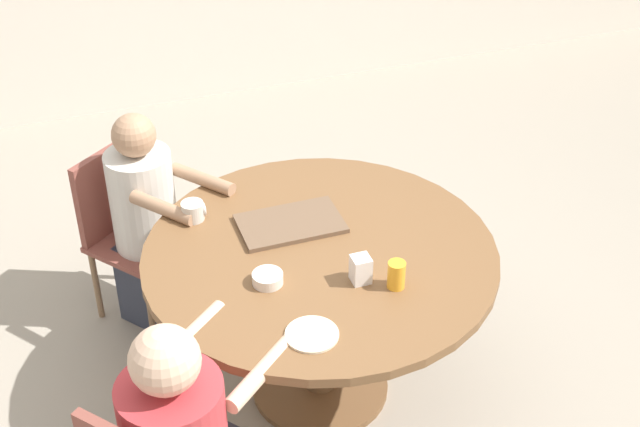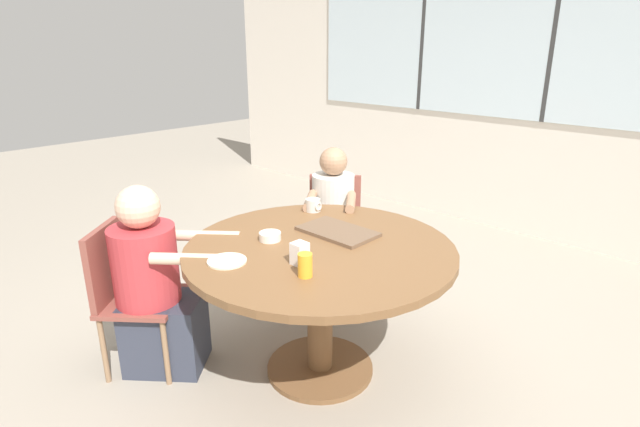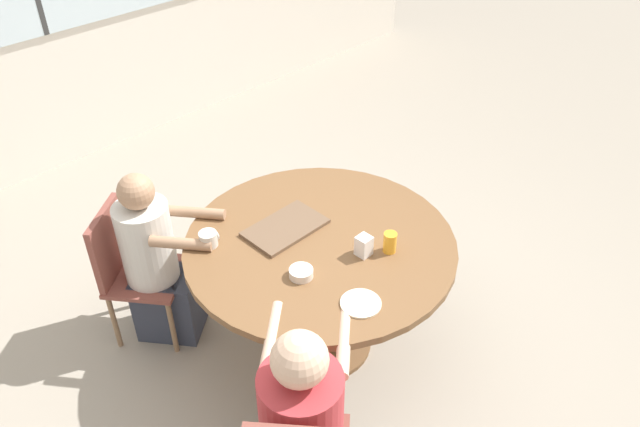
{
  "view_description": "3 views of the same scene",
  "coord_description": "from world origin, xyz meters",
  "views": [
    {
      "loc": [
        -0.93,
        -2.65,
        2.89
      ],
      "look_at": [
        0.0,
        0.0,
        0.94
      ],
      "focal_mm": 50.0,
      "sensor_mm": 36.0,
      "label": 1
    },
    {
      "loc": [
        1.65,
        -1.74,
        1.77
      ],
      "look_at": [
        0.0,
        0.0,
        0.94
      ],
      "focal_mm": 28.0,
      "sensor_mm": 36.0,
      "label": 2
    },
    {
      "loc": [
        -1.77,
        -1.76,
        2.81
      ],
      "look_at": [
        0.0,
        0.0,
        0.94
      ],
      "focal_mm": 35.0,
      "sensor_mm": 36.0,
      "label": 3
    }
  ],
  "objects": [
    {
      "name": "bowl_white_shallow",
      "position": [
        -0.25,
        -0.12,
        0.79
      ],
      "size": [
        0.12,
        0.12,
        0.04
      ],
      "color": "silver",
      "rests_on": "dining_table"
    },
    {
      "name": "juice_glass",
      "position": [
        0.19,
        -0.3,
        0.82
      ],
      "size": [
        0.07,
        0.07,
        0.11
      ],
      "color": "gold",
      "rests_on": "dining_table"
    },
    {
      "name": "chair_for_woman_green_shirt",
      "position": [
        -0.66,
        0.85,
        0.5
      ],
      "size": [
        0.56,
        0.56,
        0.84
      ],
      "rotation": [
        0.0,
        0.0,
        -2.48
      ],
      "color": "brown",
      "rests_on": "ground_plane"
    },
    {
      "name": "wall_back_with_windows",
      "position": [
        0.0,
        2.93,
        1.43
      ],
      "size": [
        8.4,
        0.08,
        2.8
      ],
      "color": "silver",
      "rests_on": "ground_plane"
    },
    {
      "name": "plate_tortillas",
      "position": [
        -0.19,
        -0.45,
        0.77
      ],
      "size": [
        0.19,
        0.19,
        0.01
      ],
      "color": "beige",
      "rests_on": "dining_table"
    },
    {
      "name": "person_man_blue_shirt",
      "position": [
        -0.69,
        -0.59,
        0.48
      ],
      "size": [
        0.7,
        0.67,
        1.08
      ],
      "rotation": [
        0.0,
        0.0,
        -0.87
      ],
      "color": "#333847",
      "rests_on": "ground_plane"
    },
    {
      "name": "milk_carton_small",
      "position": [
        0.08,
        -0.23,
        0.82
      ],
      "size": [
        0.07,
        0.07,
        0.11
      ],
      "color": "silver",
      "rests_on": "dining_table"
    },
    {
      "name": "coffee_mug",
      "position": [
        -0.42,
        0.38,
        0.8
      ],
      "size": [
        0.1,
        0.09,
        0.08
      ],
      "color": "beige",
      "rests_on": "dining_table"
    },
    {
      "name": "dining_table",
      "position": [
        0.0,
        0.0,
        0.62
      ],
      "size": [
        1.42,
        1.42,
        0.76
      ],
      "color": "brown",
      "rests_on": "ground_plane"
    },
    {
      "name": "ground_plane",
      "position": [
        0.0,
        0.0,
        0.0
      ],
      "size": [
        16.0,
        16.0,
        0.0
      ],
      "primitive_type": "plane",
      "color": "gray"
    },
    {
      "name": "food_tray_dark",
      "position": [
        -0.06,
        0.2,
        0.77
      ],
      "size": [
        0.42,
        0.26,
        0.02
      ],
      "color": "brown",
      "rests_on": "dining_table"
    },
    {
      "name": "person_woman_green_shirt",
      "position": [
        -0.56,
        0.72,
        0.49
      ],
      "size": [
        0.56,
        0.6,
        1.09
      ],
      "rotation": [
        0.0,
        0.0,
        -2.48
      ],
      "color": "#333847",
      "rests_on": "ground_plane"
    },
    {
      "name": "chair_for_man_blue_shirt",
      "position": [
        -0.82,
        -0.7,
        0.5
      ],
      "size": [
        0.56,
        0.56,
        0.84
      ],
      "rotation": [
        0.0,
        0.0,
        -0.87
      ],
      "color": "brown",
      "rests_on": "ground_plane"
    }
  ]
}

